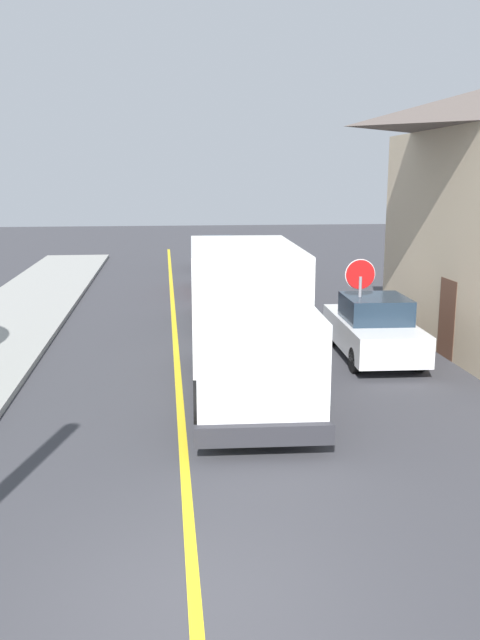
% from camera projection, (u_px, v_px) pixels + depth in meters
% --- Properties ---
extents(ground_plane, '(120.00, 120.00, 0.00)m').
position_uv_depth(ground_plane, '(195.00, 611.00, 7.42)').
color(ground_plane, '#38383D').
extents(centre_line_yellow, '(0.16, 56.00, 0.01)m').
position_uv_depth(centre_line_yellow, '(177.00, 364.00, 17.13)').
color(centre_line_yellow, gold).
rests_on(centre_line_yellow, ground).
extents(box_truck, '(2.69, 7.27, 3.20)m').
position_uv_depth(box_truck, '(246.00, 313.00, 14.82)').
color(box_truck, silver).
rests_on(box_truck, ground).
extents(parked_car_near, '(1.95, 4.46, 1.67)m').
position_uv_depth(parked_car_near, '(222.00, 298.00, 22.18)').
color(parked_car_near, '#4C564C').
rests_on(parked_car_near, ground).
extents(parked_car_mid, '(1.94, 4.46, 1.67)m').
position_uv_depth(parked_car_mid, '(217.00, 272.00, 28.06)').
color(parked_car_mid, maroon).
rests_on(parked_car_mid, ground).
extents(parked_car_far, '(1.89, 4.43, 1.67)m').
position_uv_depth(parked_car_far, '(218.00, 253.00, 34.97)').
color(parked_car_far, black).
rests_on(parked_car_far, ground).
extents(parked_van_across, '(1.98, 4.47, 1.67)m').
position_uv_depth(parked_van_across, '(373.00, 328.00, 17.67)').
color(parked_van_across, silver).
rests_on(parked_van_across, ground).
extents(stop_sign, '(0.80, 0.10, 2.65)m').
position_uv_depth(stop_sign, '(360.00, 290.00, 17.32)').
color(stop_sign, gray).
rests_on(stop_sign, ground).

